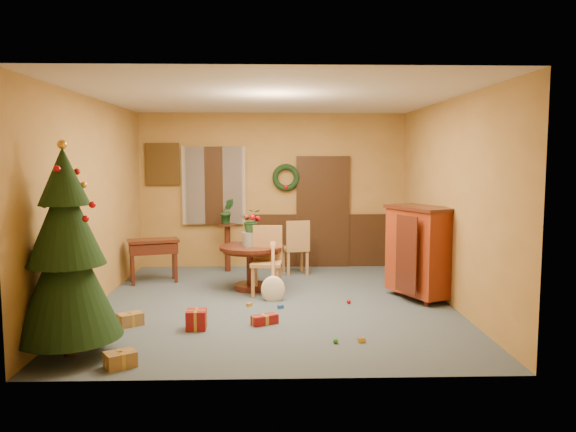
{
  "coord_description": "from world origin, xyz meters",
  "views": [
    {
      "loc": [
        -0.03,
        -7.85,
        2.08
      ],
      "look_at": [
        0.22,
        0.4,
        1.21
      ],
      "focal_mm": 35.0,
      "sensor_mm": 36.0,
      "label": 1
    }
  ],
  "objects_px": {
    "christmas_tree": "(67,255)",
    "dining_table": "(252,259)",
    "writing_desk": "(153,250)",
    "chair_near": "(267,258)",
    "sideboard": "(420,250)"
  },
  "relations": [
    {
      "from": "writing_desk",
      "to": "sideboard",
      "type": "relative_size",
      "value": 0.66
    },
    {
      "from": "dining_table",
      "to": "chair_near",
      "type": "bearing_deg",
      "value": -49.3
    },
    {
      "from": "dining_table",
      "to": "sideboard",
      "type": "xyz_separation_m",
      "value": [
        2.49,
        -0.64,
        0.24
      ]
    },
    {
      "from": "christmas_tree",
      "to": "writing_desk",
      "type": "xyz_separation_m",
      "value": [
        0.16,
        3.46,
        -0.52
      ]
    },
    {
      "from": "writing_desk",
      "to": "sideboard",
      "type": "distance_m",
      "value": 4.31
    },
    {
      "from": "chair_near",
      "to": "writing_desk",
      "type": "height_order",
      "value": "chair_near"
    },
    {
      "from": "chair_near",
      "to": "sideboard",
      "type": "height_order",
      "value": "sideboard"
    },
    {
      "from": "chair_near",
      "to": "christmas_tree",
      "type": "xyz_separation_m",
      "value": [
        -2.05,
        -2.62,
        0.51
      ]
    },
    {
      "from": "sideboard",
      "to": "writing_desk",
      "type": "bearing_deg",
      "value": 163.77
    },
    {
      "from": "christmas_tree",
      "to": "writing_desk",
      "type": "distance_m",
      "value": 3.5
    },
    {
      "from": "chair_near",
      "to": "dining_table",
      "type": "bearing_deg",
      "value": 130.7
    },
    {
      "from": "dining_table",
      "to": "writing_desk",
      "type": "bearing_deg",
      "value": 161.09
    },
    {
      "from": "chair_near",
      "to": "writing_desk",
      "type": "relative_size",
      "value": 1.15
    },
    {
      "from": "christmas_tree",
      "to": "dining_table",
      "type": "bearing_deg",
      "value": 57.95
    },
    {
      "from": "dining_table",
      "to": "chair_near",
      "type": "relative_size",
      "value": 0.98
    }
  ]
}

